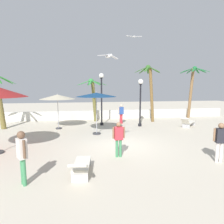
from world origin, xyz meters
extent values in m
plane|color=beige|center=(0.00, 0.00, 0.00)|extent=(56.00, 56.00, 0.00)
cube|color=silver|center=(0.00, 8.35, 0.41)|extent=(25.20, 0.30, 0.83)
cylinder|color=#333338|center=(-3.74, 4.59, 0.04)|extent=(0.44, 0.44, 0.08)
cylinder|color=#A5A5AD|center=(-3.74, 4.59, 1.13)|extent=(0.05, 0.05, 2.26)
cone|color=#B7AD93|center=(-3.74, 4.59, 2.37)|extent=(2.54, 2.54, 0.33)
sphere|color=#99999E|center=(-3.74, 4.59, 2.55)|extent=(0.08, 0.08, 0.08)
cylinder|color=#333338|center=(-1.08, 2.57, 0.04)|extent=(0.52, 0.52, 0.08)
cylinder|color=#A5A5AD|center=(-1.08, 2.57, 1.26)|extent=(0.05, 0.05, 2.52)
cone|color=navy|center=(-1.08, 2.57, 2.60)|extent=(2.59, 2.59, 0.26)
sphere|color=#99999E|center=(-1.08, 2.57, 2.75)|extent=(0.08, 0.08, 0.08)
cylinder|color=olive|center=(-7.90, 5.21, 1.94)|extent=(0.65, 0.36, 3.89)
ellipsoid|color=#267A27|center=(-7.40, 5.21, 3.64)|extent=(1.44, 0.21, 0.76)
ellipsoid|color=#267A27|center=(-7.70, 5.83, 3.64)|extent=(1.05, 1.25, 0.76)
cylinder|color=brown|center=(4.04, 6.16, 2.37)|extent=(0.63, 0.26, 4.75)
sphere|color=#326525|center=(3.67, 6.16, 4.75)|extent=(0.41, 0.41, 0.41)
ellipsoid|color=#326525|center=(4.30, 6.26, 4.53)|extent=(1.21, 0.38, 0.58)
ellipsoid|color=#326525|center=(3.89, 6.76, 4.53)|extent=(0.60, 1.18, 0.58)
ellipsoid|color=#326525|center=(3.43, 6.75, 4.53)|extent=(0.64, 1.18, 0.58)
ellipsoid|color=#326525|center=(3.03, 6.17, 4.53)|extent=(1.19, 0.21, 0.58)
ellipsoid|color=#326525|center=(3.33, 5.62, 4.53)|extent=(0.81, 1.11, 0.58)
ellipsoid|color=#326525|center=(4.01, 5.62, 4.53)|extent=(0.81, 1.11, 0.58)
cylinder|color=brown|center=(-0.91, 7.22, 1.79)|extent=(0.54, 0.29, 3.60)
sphere|color=#33883C|center=(-1.16, 7.22, 3.58)|extent=(0.46, 0.46, 0.46)
ellipsoid|color=#33883C|center=(-0.42, 7.26, 3.44)|extent=(1.45, 0.29, 0.49)
ellipsoid|color=#33883C|center=(-0.60, 7.70, 3.44)|extent=(1.23, 1.08, 0.49)
ellipsoid|color=#33883C|center=(-1.28, 7.95, 3.44)|extent=(0.42, 1.45, 0.49)
ellipsoid|color=#33883C|center=(-1.80, 7.60, 3.44)|extent=(1.34, 0.90, 0.49)
ellipsoid|color=#33883C|center=(-1.78, 6.80, 3.44)|extent=(1.30, 0.98, 0.49)
ellipsoid|color=#33883C|center=(-1.29, 6.49, 3.44)|extent=(0.44, 1.45, 0.49)
ellipsoid|color=#33883C|center=(-0.81, 6.57, 3.44)|extent=(0.87, 1.36, 0.49)
cylinder|color=brown|center=(8.68, 7.61, 2.43)|extent=(0.54, 0.27, 4.87)
sphere|color=#206C36|center=(8.95, 7.61, 4.87)|extent=(0.44, 0.44, 0.44)
ellipsoid|color=#206C36|center=(9.69, 7.69, 4.70)|extent=(1.44, 0.37, 0.55)
ellipsoid|color=#206C36|center=(9.53, 8.07, 4.70)|extent=(1.23, 1.05, 0.55)
ellipsoid|color=#206C36|center=(8.95, 8.35, 4.70)|extent=(0.21, 1.43, 0.55)
ellipsoid|color=#206C36|center=(8.49, 8.19, 4.70)|extent=(1.04, 1.24, 0.55)
ellipsoid|color=#206C36|center=(8.22, 7.74, 4.70)|extent=(1.44, 0.45, 0.55)
ellipsoid|color=#206C36|center=(8.48, 7.03, 4.70)|extent=(1.06, 1.23, 0.55)
ellipsoid|color=#206C36|center=(9.07, 6.87, 4.70)|extent=(0.42, 1.44, 0.55)
ellipsoid|color=#206C36|center=(9.43, 7.04, 4.70)|extent=(1.07, 1.22, 0.55)
cylinder|color=black|center=(2.49, 4.50, 0.10)|extent=(0.28, 0.28, 0.20)
cylinder|color=black|center=(2.49, 4.50, 1.64)|extent=(0.12, 0.12, 3.28)
cylinder|color=black|center=(2.49, 4.50, 3.28)|extent=(0.22, 0.22, 0.06)
sphere|color=white|center=(2.49, 4.50, 3.48)|extent=(0.40, 0.40, 0.40)
cylinder|color=black|center=(-0.44, 5.41, 0.10)|extent=(0.28, 0.28, 0.20)
cylinder|color=black|center=(-0.44, 5.41, 1.88)|extent=(0.12, 0.12, 3.77)
cylinder|color=black|center=(-0.44, 5.41, 3.77)|extent=(0.22, 0.22, 0.06)
sphere|color=white|center=(-0.44, 5.41, 3.96)|extent=(0.38, 0.38, 0.38)
cube|color=#B7B7BC|center=(-1.98, -2.31, 0.17)|extent=(0.55, 0.11, 0.35)
cube|color=#B7B7BC|center=(-2.14, -3.60, 0.17)|extent=(0.55, 0.11, 0.35)
cube|color=silver|center=(-2.06, -2.96, 0.35)|extent=(0.71, 1.46, 0.08)
cube|color=silver|center=(-2.16, -3.80, 0.64)|extent=(0.62, 0.68, 0.37)
cube|color=#B7B7BC|center=(6.72, 4.15, 0.17)|extent=(0.39, 0.44, 0.35)
cube|color=#B7B7BC|center=(5.74, 3.29, 0.17)|extent=(0.39, 0.44, 0.35)
cube|color=silver|center=(6.23, 3.72, 0.35)|extent=(1.42, 1.34, 0.08)
cube|color=silver|center=(5.53, 3.11, 0.58)|extent=(0.76, 0.76, 0.51)
cylinder|color=#D8333F|center=(1.16, 5.67, 0.41)|extent=(0.12, 0.12, 0.83)
cylinder|color=#D8333F|center=(1.30, 5.74, 0.41)|extent=(0.12, 0.12, 0.83)
cube|color=#3359B2|center=(1.23, 5.71, 1.12)|extent=(0.43, 0.37, 0.59)
sphere|color=beige|center=(1.23, 5.71, 1.53)|extent=(0.22, 0.22, 0.22)
cylinder|color=beige|center=(1.01, 5.60, 1.15)|extent=(0.08, 0.08, 0.53)
cylinder|color=beige|center=(1.45, 5.81, 1.15)|extent=(0.08, 0.08, 0.53)
cylinder|color=#3F8C59|center=(-0.52, -1.61, 0.40)|extent=(0.12, 0.12, 0.80)
cylinder|color=#3F8C59|center=(-0.36, -1.61, 0.40)|extent=(0.12, 0.12, 0.80)
cube|color=#D8333F|center=(-0.44, -1.61, 1.08)|extent=(0.36, 0.25, 0.56)
sphere|color=#936B4C|center=(-0.44, -1.61, 1.47)|extent=(0.22, 0.22, 0.22)
cylinder|color=#936B4C|center=(-0.68, -1.61, 1.11)|extent=(0.08, 0.08, 0.51)
cylinder|color=#936B4C|center=(-0.20, -1.60, 1.11)|extent=(0.08, 0.08, 0.51)
cylinder|color=silver|center=(3.45, -2.85, 0.42)|extent=(0.12, 0.12, 0.84)
cylinder|color=silver|center=(3.60, -2.88, 0.42)|extent=(0.12, 0.12, 0.84)
cube|color=#26262D|center=(3.52, -2.86, 1.13)|extent=(0.40, 0.31, 0.59)
sphere|color=#936B4C|center=(3.52, -2.86, 1.54)|extent=(0.23, 0.23, 0.23)
cylinder|color=#936B4C|center=(3.29, -2.81, 1.16)|extent=(0.08, 0.08, 0.53)
cylinder|color=#3F8C59|center=(-3.84, -3.53, 0.44)|extent=(0.12, 0.12, 0.89)
cylinder|color=#3F8C59|center=(-3.93, -3.40, 0.44)|extent=(0.12, 0.12, 0.89)
cube|color=silver|center=(-3.89, -3.47, 1.20)|extent=(0.40, 0.43, 0.63)
sphere|color=brown|center=(-3.89, -3.47, 1.63)|extent=(0.24, 0.24, 0.24)
cylinder|color=brown|center=(-3.76, -3.67, 1.23)|extent=(0.08, 0.08, 0.57)
cylinder|color=brown|center=(-4.02, -3.27, 1.23)|extent=(0.08, 0.08, 0.57)
ellipsoid|color=white|center=(-0.91, -1.70, 4.32)|extent=(0.28, 0.33, 0.12)
sphere|color=white|center=(-0.81, -1.84, 4.35)|extent=(0.10, 0.10, 0.10)
cube|color=silver|center=(-0.69, -1.55, 4.34)|extent=(0.50, 0.40, 0.16)
cube|color=silver|center=(-1.12, -1.84, 4.34)|extent=(0.50, 0.41, 0.10)
ellipsoid|color=white|center=(2.04, 4.99, 6.89)|extent=(0.12, 0.32, 0.12)
sphere|color=white|center=(2.04, 5.16, 6.92)|extent=(0.10, 0.10, 0.10)
cube|color=silver|center=(1.73, 4.98, 6.91)|extent=(0.63, 0.15, 0.08)
cube|color=silver|center=(2.35, 4.99, 6.91)|extent=(0.63, 0.15, 0.08)
camera|label=1|loc=(-2.02, -9.43, 3.10)|focal=29.90mm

